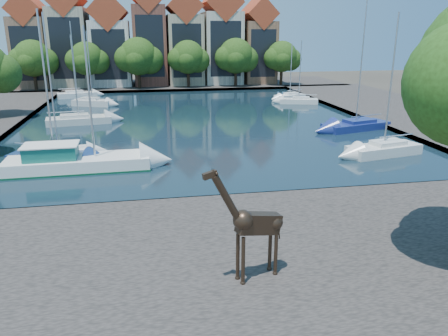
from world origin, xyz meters
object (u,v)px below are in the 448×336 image
object	(u,v)px
giraffe_statue	(253,224)
sailboat_right_a	(384,147)
motorsailer	(73,160)
sailboat_left_a	(59,151)

from	to	relation	value
giraffe_statue	sailboat_right_a	size ratio (longest dim) A/B	0.42
giraffe_statue	motorsailer	world-z (taller)	motorsailer
giraffe_statue	motorsailer	distance (m)	18.71
motorsailer	sailboat_left_a	size ratio (longest dim) A/B	0.93
giraffe_statue	sailboat_right_a	xyz separation A→B (m)	(14.59, 16.25, -2.01)
sailboat_right_a	giraffe_statue	bearing A→B (deg)	-131.92
sailboat_left_a	sailboat_right_a	world-z (taller)	sailboat_right_a
giraffe_statue	sailboat_left_a	distance (m)	22.51
sailboat_right_a	motorsailer	bearing A→B (deg)	179.49
motorsailer	giraffe_statue	bearing A→B (deg)	-62.11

